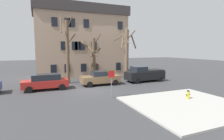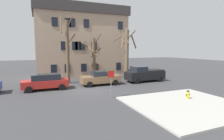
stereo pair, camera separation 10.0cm
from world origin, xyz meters
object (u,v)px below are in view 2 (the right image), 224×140
(building_main, at_px, (81,41))
(street_sign_pole, at_px, (111,78))
(tree_bare_near, at_px, (67,50))
(car_brown_sedan, at_px, (100,78))
(tree_bare_mid, at_px, (94,57))
(fire_hydrant, at_px, (188,94))
(car_red_wagon, at_px, (46,82))
(tree_bare_far, at_px, (127,52))
(pickup_truck_black, at_px, (144,74))

(building_main, xyz_separation_m, street_sign_pole, (-0.78, -14.90, -3.82))
(tree_bare_near, relative_size, car_brown_sedan, 1.82)
(tree_bare_mid, relative_size, fire_hydrant, 8.82)
(tree_bare_near, relative_size, car_red_wagon, 1.81)
(tree_bare_mid, height_order, street_sign_pole, tree_bare_mid)
(tree_bare_far, xyz_separation_m, fire_hydrant, (-0.26, -11.94, -3.46))
(car_brown_sedan, xyz_separation_m, fire_hydrant, (4.79, -9.03, -0.36))
(tree_bare_near, distance_m, pickup_truck_black, 10.50)
(tree_bare_far, bearing_deg, fire_hydrant, -91.24)
(tree_bare_mid, relative_size, car_brown_sedan, 1.40)
(building_main, bearing_deg, fire_hydrant, -74.53)
(street_sign_pole, bearing_deg, fire_hydrant, -28.74)
(car_brown_sedan, relative_size, pickup_truck_black, 0.88)
(tree_bare_near, xyz_separation_m, tree_bare_mid, (3.66, 0.96, -0.98))
(pickup_truck_black, height_order, street_sign_pole, street_sign_pole)
(car_brown_sedan, xyz_separation_m, pickup_truck_black, (6.21, -0.07, 0.15))
(car_red_wagon, distance_m, car_brown_sedan, 6.24)
(tree_bare_mid, xyz_separation_m, pickup_truck_black, (5.97, -3.65, -2.21))
(car_red_wagon, bearing_deg, street_sign_pole, -47.11)
(car_brown_sedan, bearing_deg, tree_bare_mid, 86.02)
(tree_bare_mid, xyz_separation_m, car_brown_sedan, (-0.25, -3.58, -2.36))
(building_main, xyz_separation_m, car_red_wagon, (-6.02, -9.25, -4.70))
(car_brown_sedan, height_order, street_sign_pole, street_sign_pole)
(car_red_wagon, bearing_deg, car_brown_sedan, 1.93)
(tree_bare_mid, bearing_deg, street_sign_pole, -97.48)
(tree_bare_mid, bearing_deg, fire_hydrant, -70.20)
(car_red_wagon, xyz_separation_m, car_brown_sedan, (6.24, 0.21, -0.03))
(tree_bare_near, distance_m, tree_bare_far, 8.47)
(building_main, bearing_deg, street_sign_pole, -92.98)
(tree_bare_mid, relative_size, car_red_wagon, 1.39)
(fire_hydrant, xyz_separation_m, street_sign_pole, (-5.78, 3.17, 1.26))
(tree_bare_near, relative_size, tree_bare_far, 1.19)
(building_main, distance_m, car_brown_sedan, 10.20)
(pickup_truck_black, xyz_separation_m, street_sign_pole, (-7.20, -5.79, 0.75))
(tree_bare_mid, xyz_separation_m, street_sign_pole, (-1.24, -9.44, -1.46))
(building_main, xyz_separation_m, car_brown_sedan, (0.21, -9.04, -4.72))
(tree_bare_far, bearing_deg, car_red_wagon, -164.53)
(pickup_truck_black, relative_size, street_sign_pole, 2.13)
(building_main, height_order, fire_hydrant, building_main)
(car_brown_sedan, bearing_deg, building_main, 91.35)
(car_brown_sedan, height_order, pickup_truck_black, pickup_truck_black)
(tree_bare_near, bearing_deg, fire_hydrant, -54.86)
(fire_hydrant, relative_size, street_sign_pole, 0.30)
(tree_bare_mid, xyz_separation_m, fire_hydrant, (4.54, -12.61, -2.72))
(pickup_truck_black, bearing_deg, tree_bare_mid, 148.55)
(building_main, height_order, street_sign_pole, building_main)
(tree_bare_far, relative_size, pickup_truck_black, 1.35)
(building_main, relative_size, pickup_truck_black, 2.71)
(building_main, relative_size, car_red_wagon, 3.07)
(street_sign_pole, bearing_deg, building_main, 87.02)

